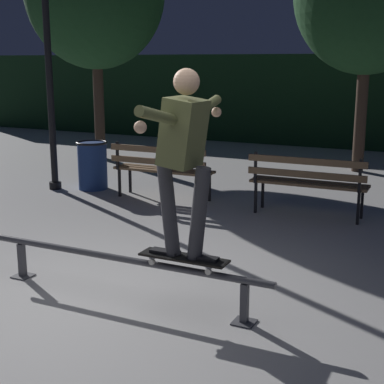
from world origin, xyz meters
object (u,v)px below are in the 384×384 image
object	(u,v)px
skateboard	(184,258)
skateboarder	(184,148)
park_bench_leftmost	(161,166)
park_bench_left_center	(307,179)
grind_rail	(122,265)
trash_can	(93,165)
lamp_post_left	(47,36)

from	to	relation	value
skateboard	skateboarder	distance (m)	0.94
park_bench_leftmost	skateboard	bearing A→B (deg)	-58.32
skateboarder	park_bench_left_center	distance (m)	3.53
grind_rail	trash_can	xyz separation A→B (m)	(-2.89, 3.59, 0.10)
park_bench_left_center	lamp_post_left	distance (m)	4.67
park_bench_leftmost	grind_rail	bearing A→B (deg)	-66.50
park_bench_left_center	lamp_post_left	bearing A→B (deg)	-178.61
lamp_post_left	grind_rail	bearing A→B (deg)	-43.73
skateboarder	lamp_post_left	bearing A→B (deg)	140.98
skateboard	lamp_post_left	distance (m)	5.62
grind_rail	park_bench_leftmost	bearing A→B (deg)	113.50
skateboarder	lamp_post_left	size ratio (longest dim) A/B	0.40
park_bench_left_center	lamp_post_left	size ratio (longest dim) A/B	0.41
lamp_post_left	skateboarder	bearing A→B (deg)	-39.02
lamp_post_left	trash_can	world-z (taller)	lamp_post_left
grind_rail	skateboarder	distance (m)	1.26
grind_rail	park_bench_left_center	distance (m)	3.51
lamp_post_left	trash_can	xyz separation A→B (m)	(0.57, 0.28, -2.07)
skateboarder	skateboard	bearing A→B (deg)	179.86
skateboarder	park_bench_left_center	xyz separation A→B (m)	(0.16, 3.41, -0.87)
skateboard	park_bench_leftmost	bearing A→B (deg)	121.68
grind_rail	park_bench_leftmost	size ratio (longest dim) A/B	1.78
skateboard	park_bench_leftmost	xyz separation A→B (m)	(-2.11, 3.41, 0.06)
skateboard	trash_can	xyz separation A→B (m)	(-3.51, 3.59, -0.06)
grind_rail	skateboard	distance (m)	0.64
skateboard	skateboarder	world-z (taller)	skateboarder
grind_rail	park_bench_leftmost	distance (m)	3.73
park_bench_leftmost	trash_can	distance (m)	1.42
grind_rail	skateboarder	bearing A→B (deg)	-0.00
park_bench_left_center	trash_can	bearing A→B (deg)	177.23
lamp_post_left	skateboard	bearing A→B (deg)	-39.04
grind_rail	lamp_post_left	xyz separation A→B (m)	(-3.46, 3.31, 2.17)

